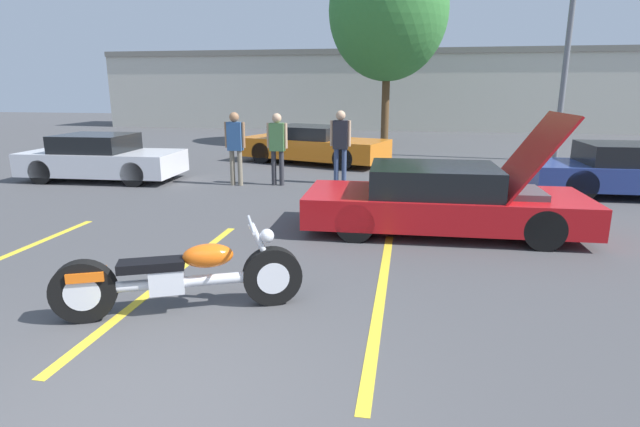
% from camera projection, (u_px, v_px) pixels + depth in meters
% --- Properties ---
extents(ground_plane, '(80.00, 80.00, 0.00)m').
position_uv_depth(ground_plane, '(121.00, 422.00, 3.69)').
color(ground_plane, '#474749').
extents(parking_stripe_middle, '(0.12, 4.71, 0.01)m').
position_uv_depth(parking_stripe_middle, '(168.00, 278.00, 6.45)').
color(parking_stripe_middle, yellow).
rests_on(parking_stripe_middle, ground).
extents(parking_stripe_back, '(0.12, 4.71, 0.01)m').
position_uv_depth(parking_stripe_back, '(381.00, 293.00, 5.98)').
color(parking_stripe_back, yellow).
rests_on(parking_stripe_back, ground).
extents(far_building, '(32.00, 4.20, 4.40)m').
position_uv_depth(far_building, '(377.00, 88.00, 29.20)').
color(far_building, beige).
rests_on(far_building, ground).
extents(light_pole, '(1.21, 0.28, 7.47)m').
position_uv_depth(light_pole, '(572.00, 30.00, 15.61)').
color(light_pole, slate).
rests_on(light_pole, ground).
extents(tree_background, '(4.75, 4.75, 8.06)m').
position_uv_depth(tree_background, '(388.00, 11.00, 19.83)').
color(tree_background, brown).
rests_on(tree_background, ground).
extents(motorcycle, '(2.50, 1.22, 0.97)m').
position_uv_depth(motorcycle, '(181.00, 277.00, 5.40)').
color(motorcycle, black).
rests_on(motorcycle, ground).
extents(show_car_hood_open, '(4.64, 1.90, 2.00)m').
position_uv_depth(show_car_hood_open, '(444.00, 200.00, 8.38)').
color(show_car_hood_open, red).
rests_on(show_car_hood_open, ground).
extents(parked_car_left_row, '(4.07, 1.88, 1.20)m').
position_uv_depth(parked_car_left_row, '(102.00, 159.00, 13.11)').
color(parked_car_left_row, silver).
rests_on(parked_car_left_row, ground).
extents(parked_car_mid_row, '(5.02, 3.16, 1.18)m').
position_uv_depth(parked_car_mid_row, '(312.00, 145.00, 16.06)').
color(parked_car_mid_row, orange).
rests_on(parked_car_mid_row, ground).
extents(parked_car_right_row, '(4.77, 1.85, 1.18)m').
position_uv_depth(parked_car_right_row, '(638.00, 171.00, 11.16)').
color(parked_car_right_row, navy).
rests_on(parked_car_right_row, ground).
extents(spectator_near_motorcycle, '(0.52, 0.24, 1.83)m').
position_uv_depth(spectator_near_motorcycle, '(340.00, 140.00, 12.42)').
color(spectator_near_motorcycle, '#38476B').
rests_on(spectator_near_motorcycle, ground).
extents(spectator_by_show_car, '(0.52, 0.23, 1.78)m').
position_uv_depth(spectator_by_show_car, '(277.00, 143.00, 12.27)').
color(spectator_by_show_car, '#333338').
rests_on(spectator_by_show_car, ground).
extents(spectator_midground, '(0.52, 0.24, 1.80)m').
position_uv_depth(spectator_midground, '(235.00, 142.00, 12.25)').
color(spectator_midground, gray).
rests_on(spectator_midground, ground).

